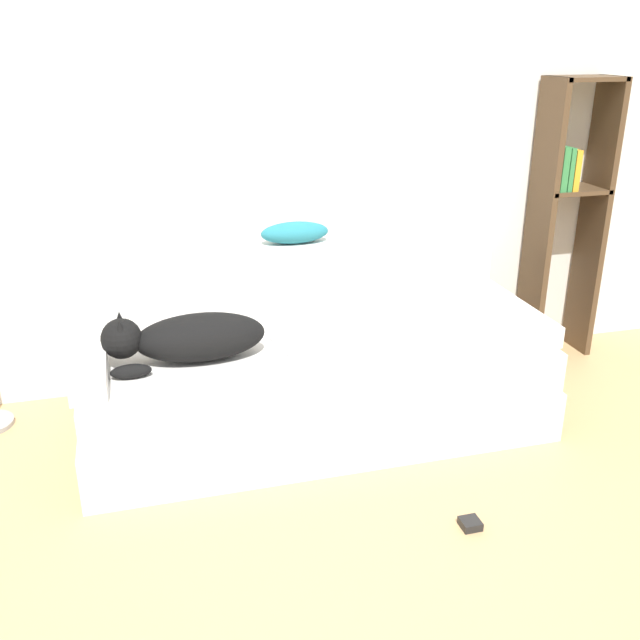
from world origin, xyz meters
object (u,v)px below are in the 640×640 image
at_px(couch, 315,384).
at_px(bookshelf, 567,206).
at_px(dog, 187,338).
at_px(throw_pillow, 295,233).
at_px(power_adapter, 470,524).
at_px(laptop, 309,342).

distance_m(couch, bookshelf, 1.86).
height_order(dog, throw_pillow, throw_pillow).
xyz_separation_m(dog, throw_pillow, (0.61, 0.44, 0.33)).
bearing_deg(dog, throw_pillow, 36.02).
relative_size(throw_pillow, power_adapter, 4.48).
bearing_deg(laptop, power_adapter, -76.60).
height_order(laptop, power_adapter, laptop).
height_order(laptop, bookshelf, bookshelf).
distance_m(couch, throw_pillow, 0.78).
xyz_separation_m(throw_pillow, bookshelf, (1.65, 0.11, 0.01)).
relative_size(couch, bookshelf, 1.37).
bearing_deg(power_adapter, couch, 112.43).
bearing_deg(laptop, throw_pillow, 74.43).
bearing_deg(couch, bookshelf, 16.73).
xyz_separation_m(laptop, throw_pillow, (0.03, 0.41, 0.43)).
xyz_separation_m(couch, dog, (-0.61, -0.05, 0.35)).
xyz_separation_m(laptop, bookshelf, (1.68, 0.51, 0.45)).
distance_m(dog, laptop, 0.59).
height_order(dog, laptop, dog).
relative_size(dog, power_adapter, 9.32).
distance_m(laptop, bookshelf, 1.82).
distance_m(dog, throw_pillow, 0.82).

